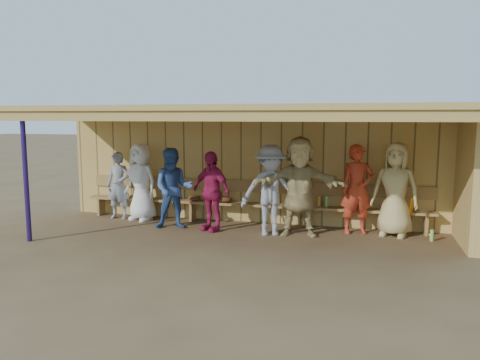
# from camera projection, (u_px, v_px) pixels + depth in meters

# --- Properties ---
(ground) EXTENTS (90.00, 90.00, 0.00)m
(ground) POSITION_uv_depth(u_px,v_px,m) (235.00, 235.00, 9.13)
(ground) COLOR brown
(ground) RESTS_ON ground
(player_a) EXTENTS (0.57, 0.39, 1.52)m
(player_a) POSITION_uv_depth(u_px,v_px,m) (118.00, 185.00, 10.58)
(player_a) COLOR gray
(player_a) RESTS_ON ground
(player_b) EXTENTS (0.97, 0.77, 1.72)m
(player_b) POSITION_uv_depth(u_px,v_px,m) (141.00, 182.00, 10.40)
(player_b) COLOR white
(player_b) RESTS_ON ground
(player_c) EXTENTS (0.97, 0.85, 1.67)m
(player_c) POSITION_uv_depth(u_px,v_px,m) (173.00, 188.00, 9.63)
(player_c) COLOR #355593
(player_c) RESTS_ON ground
(player_d) EXTENTS (1.03, 0.75, 1.62)m
(player_d) POSITION_uv_depth(u_px,v_px,m) (211.00, 191.00, 9.44)
(player_d) COLOR #B51D51
(player_d) RESTS_ON ground
(player_e) EXTENTS (1.29, 0.98, 1.77)m
(player_e) POSITION_uv_depth(u_px,v_px,m) (270.00, 190.00, 9.08)
(player_e) COLOR gray
(player_e) RESTS_ON ground
(player_f) EXTENTS (1.85, 0.78, 1.94)m
(player_f) POSITION_uv_depth(u_px,v_px,m) (299.00, 186.00, 9.04)
(player_f) COLOR tan
(player_f) RESTS_ON ground
(player_g) EXTENTS (0.74, 0.60, 1.77)m
(player_g) POSITION_uv_depth(u_px,v_px,m) (357.00, 189.00, 9.20)
(player_g) COLOR #B9351D
(player_g) RESTS_ON ground
(player_h) EXTENTS (1.01, 0.79, 1.83)m
(player_h) POSITION_uv_depth(u_px,v_px,m) (395.00, 189.00, 9.01)
(player_h) COLOR tan
(player_h) RESTS_ON ground
(dugout_structure) EXTENTS (8.80, 3.20, 2.50)m
(dugout_structure) POSITION_uv_depth(u_px,v_px,m) (263.00, 147.00, 9.46)
(dugout_structure) COLOR tan
(dugout_structure) RESTS_ON ground
(bench) EXTENTS (7.60, 0.34, 0.93)m
(bench) POSITION_uv_depth(u_px,v_px,m) (249.00, 199.00, 10.13)
(bench) COLOR #A47E46
(bench) RESTS_ON ground
(dugout_equipment) EXTENTS (6.84, 0.62, 0.80)m
(dugout_equipment) POSITION_uv_depth(u_px,v_px,m) (217.00, 200.00, 10.19)
(dugout_equipment) COLOR orange
(dugout_equipment) RESTS_ON ground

